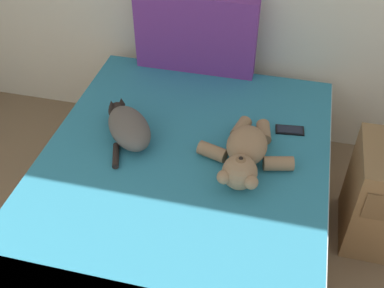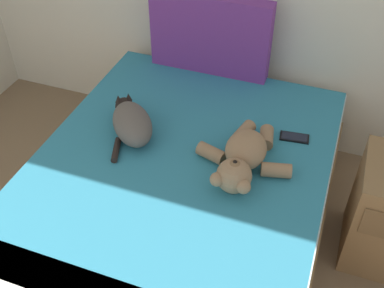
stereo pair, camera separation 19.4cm
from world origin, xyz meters
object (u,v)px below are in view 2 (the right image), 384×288
Objects in this scene: patterned_cushion at (210,35)px; cat at (131,122)px; cell_phone at (294,137)px; teddy_bear at (243,158)px; bed at (177,204)px.

patterned_cushion reaches higher than cat.
cell_phone is at bearing 17.11° from cat.
teddy_bear is at bearing -6.37° from cat.
teddy_bear is at bearing 18.61° from bed.
cat reaches higher than bed.
patterned_cushion is 0.76m from cat.
bed is 0.46m from teddy_bear.
patterned_cushion is 1.68× the size of cat.
cell_phone is at bearing 40.16° from bed.
bed is 1.02m from patterned_cushion.
cat reaches higher than cell_phone.
patterned_cushion is at bearing 142.91° from cell_phone.
cat is (-0.31, 0.17, 0.33)m from bed.
cat is (-0.18, -0.71, -0.17)m from patterned_cushion.
cell_phone is (0.62, -0.47, -0.23)m from patterned_cushion.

